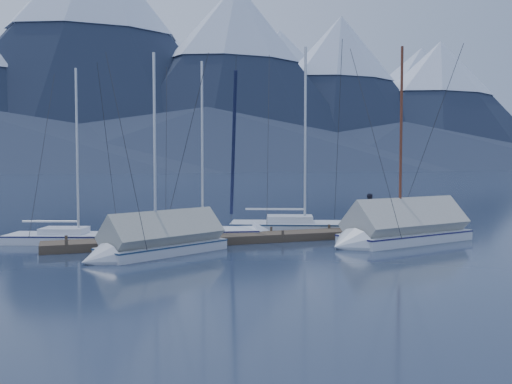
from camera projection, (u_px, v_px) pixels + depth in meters
ground at (272, 248)px, 22.29m from camera, size 1000.00×1000.00×0.00m
mountain_range at (82, 83)px, 369.30m from camera, size 877.00×584.00×150.50m
dock at (256, 239)px, 24.16m from camera, size 18.00×1.50×0.54m
mooring_posts at (245, 234)px, 23.98m from camera, size 15.12×1.52×0.35m
sailboat_open_left at (89, 239)px, 23.65m from camera, size 6.52×3.87×8.32m
sailboat_open_mid at (213, 235)px, 25.19m from camera, size 7.02×3.37×8.95m
sailboat_open_right at (315, 228)px, 27.43m from camera, size 7.96×4.96×10.21m
sailboat_covered_near at (397, 232)px, 23.57m from camera, size 7.58×3.76×9.44m
sailboat_covered_far at (153, 244)px, 20.45m from camera, size 6.12×4.29×8.37m
person at (370, 211)px, 26.20m from camera, size 0.55×0.70×1.69m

